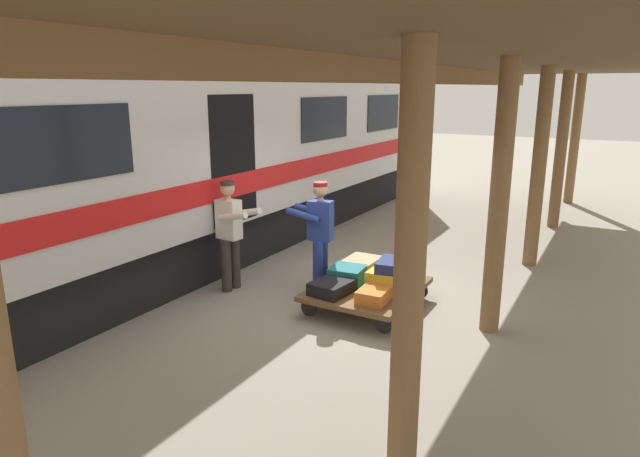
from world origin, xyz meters
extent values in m
plane|color=gray|center=(0.00, 0.00, 0.00)|extent=(60.00, 60.00, 0.00)
cylinder|color=brown|center=(-1.92, -9.31, 1.70)|extent=(0.24, 0.24, 3.40)
cylinder|color=brown|center=(-1.92, -6.21, 1.70)|extent=(0.24, 0.24, 3.40)
cylinder|color=brown|center=(-1.92, -3.10, 1.70)|extent=(0.24, 0.24, 3.40)
cylinder|color=brown|center=(-1.92, 0.00, 1.70)|extent=(0.24, 0.24, 3.40)
cylinder|color=brown|center=(-1.92, 3.10, 1.70)|extent=(0.24, 0.24, 3.40)
cube|color=brown|center=(-1.92, 0.00, 3.48)|extent=(3.20, 19.43, 0.16)
cube|color=brown|center=(-0.37, 0.00, 3.25)|extent=(0.08, 19.43, 0.30)
cube|color=silver|center=(3.65, 0.00, 2.35)|extent=(3.00, 16.85, 2.90)
cube|color=black|center=(3.65, 0.00, 0.45)|extent=(2.55, 16.00, 0.90)
cube|color=#99999E|center=(3.65, 0.00, 3.90)|extent=(2.76, 16.51, 0.20)
cube|color=red|center=(2.14, 0.00, 1.55)|extent=(0.03, 16.51, 0.36)
cube|color=black|center=(2.14, -5.90, 2.45)|extent=(0.02, 1.85, 0.84)
cube|color=black|center=(2.14, -2.95, 2.45)|extent=(0.02, 1.85, 0.84)
cube|color=black|center=(2.14, 2.95, 2.45)|extent=(0.02, 1.85, 0.84)
cube|color=black|center=(2.20, 0.00, 1.95)|extent=(0.12, 1.10, 2.00)
cube|color=brown|center=(-0.22, 0.08, 0.27)|extent=(1.39, 1.71, 0.07)
cylinder|color=black|center=(-0.77, 0.76, 0.12)|extent=(0.24, 0.05, 0.24)
cylinder|color=black|center=(0.34, 0.76, 0.12)|extent=(0.24, 0.05, 0.24)
cylinder|color=black|center=(-0.77, -0.61, 0.12)|extent=(0.24, 0.05, 0.24)
cylinder|color=black|center=(0.34, -0.61, 0.12)|extent=(0.24, 0.05, 0.24)
cube|color=tan|center=(0.10, -0.39, 0.42)|extent=(0.47, 0.60, 0.24)
cube|color=#1E666B|center=(0.10, 0.08, 0.43)|extent=(0.51, 0.51, 0.24)
cube|color=gold|center=(-0.53, 0.08, 0.45)|extent=(0.50, 0.50, 0.30)
cube|color=#CC6B23|center=(-0.53, 0.54, 0.39)|extent=(0.39, 0.51, 0.18)
cube|color=#9EA0A5|center=(-0.53, -0.39, 0.43)|extent=(0.44, 0.65, 0.24)
cube|color=black|center=(0.10, 0.54, 0.39)|extent=(0.53, 0.64, 0.17)
cube|color=navy|center=(-0.56, 0.05, 0.67)|extent=(0.41, 0.58, 0.15)
cylinder|color=navy|center=(0.69, -0.24, 0.41)|extent=(0.16, 0.16, 0.82)
cylinder|color=navy|center=(0.66, -0.05, 0.41)|extent=(0.16, 0.16, 0.82)
cube|color=navy|center=(0.67, -0.15, 1.12)|extent=(0.39, 0.27, 0.60)
cylinder|color=tan|center=(0.67, -0.15, 1.45)|extent=(0.09, 0.09, 0.06)
sphere|color=tan|center=(0.67, -0.15, 1.59)|extent=(0.22, 0.22, 0.22)
cylinder|color=#A51919|center=(0.67, -0.15, 1.67)|extent=(0.21, 0.21, 0.06)
cylinder|color=navy|center=(0.91, -0.27, 1.22)|extent=(0.54, 0.18, 0.21)
cylinder|color=navy|center=(0.86, 0.05, 1.22)|extent=(0.54, 0.18, 0.21)
cylinder|color=#332D28|center=(1.92, 0.56, 0.41)|extent=(0.16, 0.16, 0.82)
cylinder|color=#332D28|center=(1.91, 0.37, 0.41)|extent=(0.16, 0.16, 0.82)
cube|color=silver|center=(1.92, 0.47, 1.12)|extent=(0.37, 0.24, 0.60)
cylinder|color=tan|center=(1.92, 0.47, 1.45)|extent=(0.09, 0.09, 0.06)
sphere|color=tan|center=(1.92, 0.47, 1.59)|extent=(0.22, 0.22, 0.22)
cylinder|color=#332D28|center=(1.92, 0.47, 1.67)|extent=(0.21, 0.21, 0.06)
cylinder|color=silver|center=(1.71, 0.64, 1.22)|extent=(0.53, 0.13, 0.21)
cylinder|color=silver|center=(1.69, 0.32, 1.22)|extent=(0.53, 0.13, 0.21)
camera|label=1|loc=(-3.25, 6.81, 3.06)|focal=30.83mm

